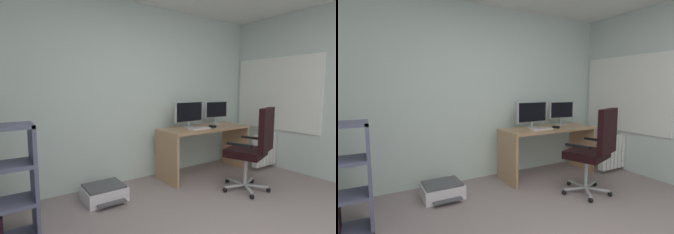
{
  "view_description": "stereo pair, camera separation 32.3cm",
  "coord_description": "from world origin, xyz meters",
  "views": [
    {
      "loc": [
        -1.58,
        -0.92,
        1.35
      ],
      "look_at": [
        0.26,
        1.72,
        0.99
      ],
      "focal_mm": 27.44,
      "sensor_mm": 36.0,
      "label": 1
    },
    {
      "loc": [
        -1.31,
        -1.09,
        1.35
      ],
      "look_at": [
        0.26,
        1.72,
        0.99
      ],
      "focal_mm": 27.44,
      "sensor_mm": 36.0,
      "label": 2
    }
  ],
  "objects": [
    {
      "name": "window_pane",
      "position": [
        2.43,
        1.62,
        1.26
      ],
      "size": [
        0.01,
        1.42,
        1.14
      ],
      "primitive_type": "cube",
      "color": "white"
    },
    {
      "name": "monitor_main",
      "position": [
        0.97,
        2.16,
        0.98
      ],
      "size": [
        0.56,
        0.18,
        0.4
      ],
      "color": "#B2B5B7",
      "rests_on": "desk"
    },
    {
      "name": "radiator",
      "position": [
        2.34,
        1.62,
        0.33
      ],
      "size": [
        0.86,
        0.1,
        0.53
      ],
      "color": "white",
      "rests_on": "ground"
    },
    {
      "name": "keyboard",
      "position": [
        0.96,
        1.9,
        0.76
      ],
      "size": [
        0.34,
        0.14,
        0.02
      ],
      "primitive_type": "cube",
      "rotation": [
        0.0,
        0.0,
        0.04
      ],
      "color": "silver",
      "rests_on": "desk"
    },
    {
      "name": "window_frame",
      "position": [
        2.43,
        1.62,
        1.26
      ],
      "size": [
        0.02,
        1.5,
        1.22
      ],
      "primitive_type": "cube",
      "color": "white"
    },
    {
      "name": "desk",
      "position": [
        1.17,
        2.02,
        0.55
      ],
      "size": [
        1.48,
        0.58,
        0.75
      ],
      "color": "tan",
      "rests_on": "ground"
    },
    {
      "name": "computer_mouse",
      "position": [
        1.24,
        1.91,
        0.77
      ],
      "size": [
        0.08,
        0.11,
        0.03
      ],
      "primitive_type": "cube",
      "rotation": [
        0.0,
        0.0,
        0.22
      ],
      "color": "black",
      "rests_on": "desk"
    },
    {
      "name": "printer",
      "position": [
        -0.5,
        1.98,
        0.09
      ],
      "size": [
        0.48,
        0.5,
        0.19
      ],
      "color": "white",
      "rests_on": "ground"
    },
    {
      "name": "office_chair",
      "position": [
        1.2,
        1.12,
        0.62
      ],
      "size": [
        0.64,
        0.68,
        1.11
      ],
      "color": "#B7BABC",
      "rests_on": "ground"
    },
    {
      "name": "wall_back",
      "position": [
        0.0,
        2.48,
        1.28
      ],
      "size": [
        4.88,
        0.1,
        2.55
      ],
      "primitive_type": "cube",
      "color": "silver",
      "rests_on": "ground"
    },
    {
      "name": "monitor_secondary",
      "position": [
        1.56,
        2.16,
        0.98
      ],
      "size": [
        0.45,
        0.18,
        0.38
      ],
      "color": "#B2B5B7",
      "rests_on": "desk"
    }
  ]
}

